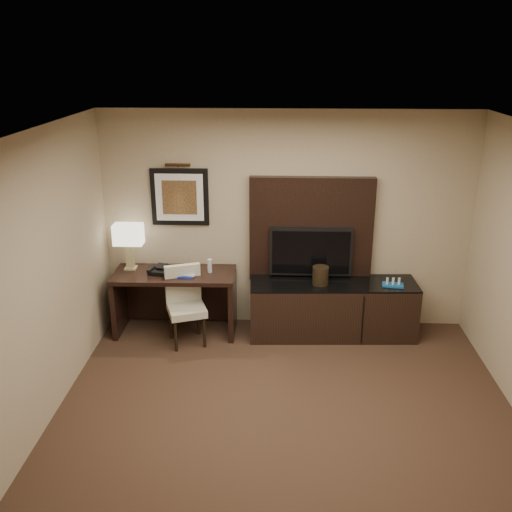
# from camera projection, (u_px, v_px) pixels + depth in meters

# --- Properties ---
(floor) EXTENTS (4.50, 5.00, 0.01)m
(floor) POSITION_uv_depth(u_px,v_px,m) (286.00, 446.00, 5.11)
(floor) COLOR #352218
(floor) RESTS_ON ground
(ceiling) EXTENTS (4.50, 5.00, 0.01)m
(ceiling) POSITION_uv_depth(u_px,v_px,m) (292.00, 143.00, 4.17)
(ceiling) COLOR silver
(ceiling) RESTS_ON wall_back
(wall_back) EXTENTS (4.50, 0.01, 2.70)m
(wall_back) POSITION_uv_depth(u_px,v_px,m) (286.00, 222.00, 6.98)
(wall_back) COLOR tan
(wall_back) RESTS_ON floor
(wall_left) EXTENTS (0.01, 5.00, 2.70)m
(wall_left) POSITION_uv_depth(u_px,v_px,m) (18.00, 304.00, 4.73)
(wall_left) COLOR tan
(wall_left) RESTS_ON floor
(desk) EXTENTS (1.48, 0.66, 0.79)m
(desk) POSITION_uv_depth(u_px,v_px,m) (176.00, 302.00, 7.04)
(desk) COLOR black
(desk) RESTS_ON floor
(credenza) EXTENTS (2.03, 0.65, 0.69)m
(credenza) POSITION_uv_depth(u_px,v_px,m) (332.00, 309.00, 6.98)
(credenza) COLOR black
(credenza) RESTS_ON floor
(tv_wall_panel) EXTENTS (1.50, 0.12, 1.30)m
(tv_wall_panel) POSITION_uv_depth(u_px,v_px,m) (311.00, 230.00, 6.94)
(tv_wall_panel) COLOR black
(tv_wall_panel) RESTS_ON wall_back
(tv) EXTENTS (1.00, 0.08, 0.60)m
(tv) POSITION_uv_depth(u_px,v_px,m) (311.00, 252.00, 6.94)
(tv) COLOR black
(tv) RESTS_ON tv_wall_panel
(artwork) EXTENTS (0.70, 0.04, 0.70)m
(artwork) POSITION_uv_depth(u_px,v_px,m) (180.00, 197.00, 6.91)
(artwork) COLOR black
(artwork) RESTS_ON wall_back
(picture_light) EXTENTS (0.04, 0.04, 0.30)m
(picture_light) POSITION_uv_depth(u_px,v_px,m) (178.00, 165.00, 6.74)
(picture_light) COLOR #412714
(picture_light) RESTS_ON wall_back
(desk_chair) EXTENTS (0.56, 0.60, 0.89)m
(desk_chair) POSITION_uv_depth(u_px,v_px,m) (187.00, 309.00, 6.75)
(desk_chair) COLOR beige
(desk_chair) RESTS_ON floor
(table_lamp) EXTENTS (0.43, 0.33, 0.62)m
(table_lamp) POSITION_uv_depth(u_px,v_px,m) (129.00, 245.00, 6.93)
(table_lamp) COLOR tan
(table_lamp) RESTS_ON desk
(desk_phone) EXTENTS (0.25, 0.23, 0.11)m
(desk_phone) POSITION_uv_depth(u_px,v_px,m) (159.00, 269.00, 6.87)
(desk_phone) COLOR black
(desk_phone) RESTS_ON desk
(blue_folder) EXTENTS (0.26, 0.33, 0.02)m
(blue_folder) POSITION_uv_depth(u_px,v_px,m) (186.00, 273.00, 6.88)
(blue_folder) COLOR #1C33B6
(blue_folder) RESTS_ON desk
(book) EXTENTS (0.18, 0.05, 0.24)m
(book) POSITION_uv_depth(u_px,v_px,m) (182.00, 264.00, 6.84)
(book) COLOR tan
(book) RESTS_ON desk
(water_bottle) EXTENTS (0.07, 0.07, 0.17)m
(water_bottle) POSITION_uv_depth(u_px,v_px,m) (210.00, 266.00, 6.89)
(water_bottle) COLOR silver
(water_bottle) RESTS_ON desk
(ice_bucket) EXTENTS (0.25, 0.25, 0.22)m
(ice_bucket) POSITION_uv_depth(u_px,v_px,m) (320.00, 275.00, 6.79)
(ice_bucket) COLOR black
(ice_bucket) RESTS_ON credenza
(minibar_tray) EXTENTS (0.26, 0.18, 0.09)m
(minibar_tray) POSITION_uv_depth(u_px,v_px,m) (393.00, 282.00, 6.76)
(minibar_tray) COLOR #165694
(minibar_tray) RESTS_ON credenza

